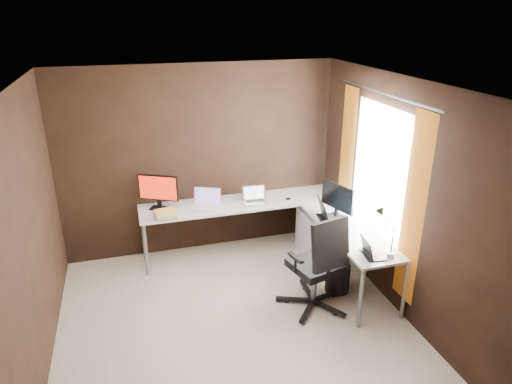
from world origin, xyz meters
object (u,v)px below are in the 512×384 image
drawer_pedestal (317,233)px  monitor_left (158,190)px  office_chair (317,280)px  wastebasket (337,278)px  desk_lamp (385,227)px  laptop_white (207,203)px  laptop_black_big (329,217)px  laptop_silver (255,199)px  laptop_black_small (371,252)px  book_stack (165,214)px  monitor_right (337,198)px

drawer_pedestal → monitor_left: (-2.01, 0.44, 0.68)m
office_chair → wastebasket: (0.37, 0.22, -0.17)m
desk_lamp → wastebasket: bearing=104.6°
laptop_white → laptop_black_big: size_ratio=0.89×
monitor_left → laptop_silver: bearing=21.2°
desk_lamp → monitor_left: bearing=132.5°
laptop_black_small → book_stack: (-1.94, 1.54, -0.00)m
laptop_white → laptop_black_big: bearing=-8.7°
laptop_black_big → wastebasket: (-0.01, -0.36, -0.62)m
laptop_black_big → laptop_black_small: bearing=-163.9°
laptop_silver → laptop_black_big: laptop_black_big is taller
laptop_black_small → book_stack: bearing=59.1°
laptop_black_big → desk_lamp: 0.95m
monitor_left → laptop_black_big: (1.91, -0.97, -0.19)m
book_stack → desk_lamp: bearing=-37.5°
laptop_black_small → monitor_right: bearing=3.1°
laptop_silver → laptop_black_small: 1.85m
monitor_left → desk_lamp: 2.80m
laptop_silver → office_chair: office_chair is taller
laptop_white → laptop_black_big: (1.32, -0.85, 0.01)m
monitor_right → wastebasket: (-0.16, -0.46, -0.81)m
office_chair → wastebasket: office_chair is taller
monitor_left → office_chair: 2.27m
monitor_left → laptop_black_small: monitor_left is taller
laptop_black_big → laptop_black_small: (0.08, -0.86, -0.02)m
monitor_left → laptop_white: 0.63m
laptop_silver → desk_lamp: (0.87, -1.72, 0.29)m
wastebasket → monitor_left: bearing=145.1°
monitor_right → laptop_black_big: (-0.15, -0.11, -0.18)m
laptop_black_small → office_chair: bearing=66.0°
laptop_black_big → wastebasket: 0.72m
laptop_black_big → desk_lamp: bearing=-157.1°
laptop_white → laptop_black_small: laptop_white is taller
laptop_black_small → office_chair: size_ratio=0.27×
laptop_black_big → office_chair: size_ratio=0.42×
laptop_silver → desk_lamp: bearing=-59.8°
laptop_white → book_stack: 0.57m
laptop_black_small → desk_lamp: 0.31m
monitor_right → laptop_white: bearing=45.3°
monitor_left → wastebasket: size_ratio=1.41×
office_chair → laptop_black_small: bearing=-45.4°
book_stack → wastebasket: bearing=-29.3°
laptop_white → monitor_left: bearing=-167.5°
laptop_black_small → wastebasket: (-0.09, 0.50, -0.61)m
desk_lamp → laptop_black_small: bearing=156.7°
office_chair → wastebasket: size_ratio=3.41×
laptop_white → drawer_pedestal: bearing=11.0°
monitor_right → desk_lamp: bearing=164.2°
monitor_left → wastebasket: 2.45m
monitor_right → laptop_black_big: size_ratio=1.05×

